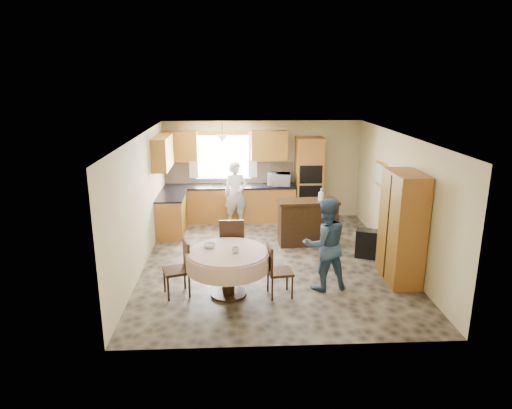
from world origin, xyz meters
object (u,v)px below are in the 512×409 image
(sideboard, at_px, (307,224))
(person_dining, at_px, (325,244))
(cupboard, at_px, (402,228))
(oven_tower, at_px, (309,179))
(chair_left, at_px, (181,265))
(chair_back, at_px, (232,243))
(chair_right, at_px, (276,268))
(person_sink, at_px, (236,194))
(dining_table, at_px, (228,261))

(sideboard, xyz_separation_m, person_dining, (-0.05, -2.18, 0.34))
(cupboard, bearing_deg, oven_tower, 106.27)
(chair_left, bearing_deg, oven_tower, 127.26)
(chair_back, bearing_deg, sideboard, -138.55)
(oven_tower, xyz_separation_m, chair_right, (-1.21, -4.20, -0.56))
(person_sink, xyz_separation_m, person_dining, (1.50, -3.56, 0.01))
(chair_back, bearing_deg, dining_table, 85.20)
(oven_tower, distance_m, chair_right, 4.40)
(dining_table, xyz_separation_m, person_dining, (1.65, 0.18, 0.19))
(chair_left, xyz_separation_m, chair_right, (1.58, -0.14, -0.02))
(person_sink, bearing_deg, oven_tower, -1.04)
(chair_back, relative_size, person_dining, 0.67)
(person_sink, bearing_deg, dining_table, -105.34)
(cupboard, xyz_separation_m, chair_left, (-3.86, -0.39, -0.47))
(cupboard, xyz_separation_m, chair_right, (-2.28, -0.53, -0.49))
(dining_table, xyz_separation_m, person_sink, (0.15, 3.73, 0.18))
(dining_table, bearing_deg, person_dining, 6.09)
(person_sink, bearing_deg, cupboard, -61.31)
(chair_left, distance_m, person_sink, 3.80)
(dining_table, relative_size, chair_right, 1.52)
(oven_tower, relative_size, sideboard, 1.63)
(sideboard, relative_size, chair_back, 1.20)
(dining_table, height_order, chair_back, chair_back)
(cupboard, distance_m, chair_back, 3.06)
(oven_tower, relative_size, cupboard, 1.07)
(chair_right, relative_size, person_dining, 0.56)
(dining_table, distance_m, person_sink, 3.74)
(dining_table, bearing_deg, cupboard, 8.42)
(chair_right, bearing_deg, cupboard, -84.81)
(oven_tower, height_order, person_sink, oven_tower)
(chair_left, relative_size, chair_right, 1.04)
(cupboard, height_order, dining_table, cupboard)
(sideboard, bearing_deg, cupboard, -57.71)
(oven_tower, relative_size, person_sink, 1.33)
(cupboard, bearing_deg, chair_left, -174.21)
(sideboard, relative_size, dining_table, 0.94)
(chair_left, xyz_separation_m, person_sink, (0.95, 3.67, 0.28))
(sideboard, relative_size, chair_right, 1.43)
(cupboard, distance_m, person_sink, 4.39)
(sideboard, bearing_deg, chair_right, -113.94)
(chair_right, relative_size, person_sink, 0.57)
(sideboard, distance_m, chair_back, 2.22)
(person_dining, bearing_deg, cupboard, 179.14)
(oven_tower, bearing_deg, chair_right, -106.09)
(chair_left, bearing_deg, dining_table, 67.27)
(dining_table, bearing_deg, chair_left, 175.46)
(dining_table, height_order, person_sink, person_sink)
(cupboard, height_order, chair_back, cupboard)
(person_dining, bearing_deg, oven_tower, -107.02)
(oven_tower, height_order, dining_table, oven_tower)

